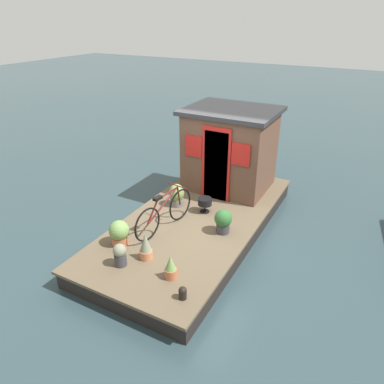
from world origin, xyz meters
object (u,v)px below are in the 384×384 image
(bicycle, at_px, (165,213))
(potted_plant_ivy, at_px, (177,195))
(houseboat_cabin, at_px, (230,149))
(potted_plant_lavender, at_px, (171,268))
(potted_plant_geranium, at_px, (120,254))
(potted_plant_thyme, at_px, (223,221))
(potted_plant_sage, at_px, (119,233))
(potted_plant_mint, at_px, (146,247))
(mooring_bollard, at_px, (183,293))
(charcoal_grill, at_px, (205,202))

(bicycle, xyz_separation_m, potted_plant_ivy, (1.02, 0.31, -0.13))
(houseboat_cabin, height_order, potted_plant_lavender, houseboat_cabin)
(potted_plant_ivy, xyz_separation_m, potted_plant_lavender, (-2.30, -1.24, -0.05))
(bicycle, bearing_deg, potted_plant_geranium, 177.64)
(potted_plant_ivy, height_order, potted_plant_thyme, potted_plant_ivy)
(houseboat_cabin, distance_m, bicycle, 2.67)
(bicycle, bearing_deg, potted_plant_lavender, -144.19)
(potted_plant_sage, bearing_deg, potted_plant_geranium, -140.65)
(potted_plant_ivy, bearing_deg, potted_plant_sage, 175.02)
(bicycle, xyz_separation_m, potted_plant_mint, (-1.03, -0.24, -0.14))
(potted_plant_geranium, bearing_deg, potted_plant_thyme, -32.32)
(potted_plant_mint, height_order, potted_plant_sage, potted_plant_mint)
(potted_plant_ivy, relative_size, potted_plant_lavender, 1.20)
(bicycle, xyz_separation_m, potted_plant_sage, (-0.89, 0.48, -0.13))
(potted_plant_mint, xyz_separation_m, potted_plant_lavender, (-0.25, -0.69, -0.04))
(potted_plant_mint, xyz_separation_m, mooring_bollard, (-0.59, -1.12, -0.14))
(potted_plant_thyme, xyz_separation_m, potted_plant_geranium, (-1.87, 1.18, -0.05))
(potted_plant_thyme, xyz_separation_m, mooring_bollard, (-2.08, -0.23, -0.16))
(bicycle, xyz_separation_m, charcoal_grill, (1.05, -0.41, -0.14))
(houseboat_cabin, bearing_deg, mooring_bollard, -166.43)
(potted_plant_thyme, distance_m, potted_plant_geranium, 2.21)
(potted_plant_ivy, bearing_deg, potted_plant_mint, -165.00)
(potted_plant_ivy, distance_m, potted_plant_thyme, 1.54)
(potted_plant_lavender, height_order, potted_plant_geranium, potted_plant_lavender)
(potted_plant_lavender, bearing_deg, potted_plant_sage, 74.58)
(charcoal_grill, xyz_separation_m, mooring_bollard, (-2.66, -0.94, -0.13))
(potted_plant_thyme, xyz_separation_m, potted_plant_lavender, (-1.74, 0.20, -0.06))
(potted_plant_thyme, height_order, charcoal_grill, potted_plant_thyme)
(houseboat_cabin, bearing_deg, potted_plant_sage, 166.68)
(potted_plant_lavender, bearing_deg, mooring_bollard, -128.44)
(potted_plant_ivy, height_order, potted_plant_geranium, potted_plant_ivy)
(houseboat_cabin, xyz_separation_m, bicycle, (-2.57, 0.34, -0.64))
(houseboat_cabin, height_order, potted_plant_sage, houseboat_cabin)
(potted_plant_sage, bearing_deg, houseboat_cabin, -13.32)
(potted_plant_mint, relative_size, potted_plant_ivy, 1.00)
(potted_plant_mint, distance_m, potted_plant_sage, 0.73)
(mooring_bollard, bearing_deg, charcoal_grill, 19.41)
(potted_plant_geranium, bearing_deg, charcoal_grill, -10.87)
(potted_plant_sage, bearing_deg, charcoal_grill, -24.78)
(potted_plant_thyme, bearing_deg, charcoal_grill, 50.54)
(bicycle, distance_m, potted_plant_geranium, 1.42)
(houseboat_cabin, xyz_separation_m, charcoal_grill, (-1.53, -0.07, -0.78))
(houseboat_cabin, distance_m, potted_plant_mint, 3.69)
(potted_plant_sage, relative_size, charcoal_grill, 1.48)
(potted_plant_mint, height_order, potted_plant_lavender, potted_plant_mint)
(houseboat_cabin, bearing_deg, potted_plant_mint, 178.35)
(bicycle, xyz_separation_m, potted_plant_thyme, (0.46, -1.12, -0.12))
(potted_plant_ivy, xyz_separation_m, charcoal_grill, (0.02, -0.73, -0.02))
(houseboat_cabin, distance_m, mooring_bollard, 4.41)
(houseboat_cabin, height_order, potted_plant_ivy, houseboat_cabin)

